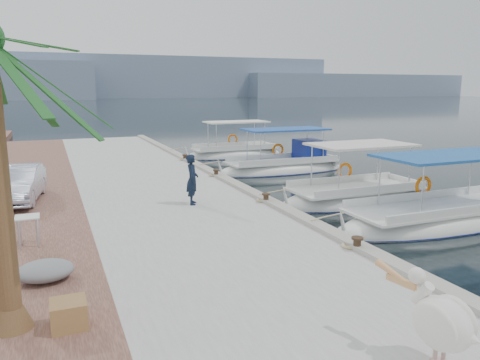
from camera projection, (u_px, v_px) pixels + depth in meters
name	position (u px, v px, depth m)	size (l,w,h in m)	color
ground	(297.00, 229.00, 14.40)	(400.00, 400.00, 0.00)	black
concrete_quay	(164.00, 195.00, 17.79)	(6.00, 40.00, 0.50)	#A1A19C
quay_curb	(232.00, 182.00, 18.76)	(0.44, 40.00, 0.12)	gray
cobblestone_strip	(19.00, 208.00, 15.93)	(4.00, 40.00, 0.50)	brown
distant_hills	(134.00, 80.00, 206.97)	(330.00, 60.00, 18.00)	slate
fishing_caique_b	(441.00, 220.00, 14.85)	(7.79, 2.52, 2.83)	white
fishing_caique_c	(355.00, 199.00, 17.69)	(6.19, 2.50, 2.83)	white
fishing_caique_d	(284.00, 168.00, 24.17)	(7.08, 2.27, 2.83)	white
fishing_caique_e	(234.00, 155.00, 29.37)	(6.41, 2.14, 2.83)	white
mooring_bollards	(266.00, 197.00, 15.50)	(0.28, 20.28, 0.33)	black
pelican	(440.00, 320.00, 6.34)	(0.72, 1.66, 1.28)	tan
fisherman	(192.00, 179.00, 15.24)	(0.60, 0.40, 1.65)	black
parked_car	(18.00, 184.00, 15.64)	(1.28, 3.66, 1.21)	#B4BACE
wooden_crate	(69.00, 314.00, 7.43)	(0.55, 0.55, 0.44)	brown
tarp_bundle	(45.00, 271.00, 9.25)	(1.10, 0.90, 0.40)	slate
folding_table	(28.00, 225.00, 11.25)	(0.55, 0.55, 0.73)	silver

